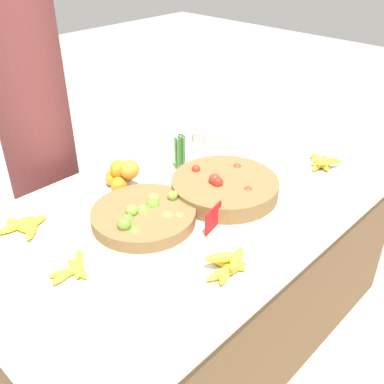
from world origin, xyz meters
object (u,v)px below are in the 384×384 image
Objects in this scene: tomato_basket at (225,187)px; metal_bowl at (230,133)px; vendor_person at (39,143)px; price_sign at (213,219)px; lime_bowl at (144,215)px.

tomato_basket is 0.54m from metal_bowl.
vendor_person reaches higher than tomato_basket.
tomato_basket is 0.25m from price_sign.
lime_bowl is at bearing 110.49° from price_sign.
lime_bowl is 0.79m from vendor_person.
metal_bowl is 0.95m from vendor_person.
vendor_person is (0.02, 0.79, 0.04)m from lime_bowl.
vendor_person is at bearing 84.06° from price_sign.
vendor_person is (-0.77, 0.56, 0.03)m from metal_bowl.
lime_bowl is 0.38m from tomato_basket.
price_sign is 0.07× the size of vendor_person.
tomato_basket reaches higher than metal_bowl.
vendor_person reaches higher than price_sign.
price_sign is at bearing -145.11° from metal_bowl.
tomato_basket reaches higher than price_sign.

